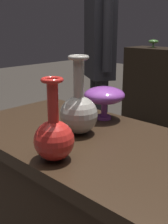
# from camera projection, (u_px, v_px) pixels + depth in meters

# --- Properties ---
(display_plinth) EXTENTS (1.20, 0.64, 0.80)m
(display_plinth) POSITION_uv_depth(u_px,v_px,m) (89.00, 218.00, 1.28)
(display_plinth) COLOR black
(display_plinth) RESTS_ON ground_plane
(vase_centerpiece) EXTENTS (0.16, 0.16, 0.33)m
(vase_centerpiece) POSITION_uv_depth(u_px,v_px,m) (78.00, 111.00, 1.18)
(vase_centerpiece) COLOR gray
(vase_centerpiece) RESTS_ON display_plinth
(vase_tall_behind) EXTENTS (0.14, 0.14, 0.28)m
(vase_tall_behind) POSITION_uv_depth(u_px,v_px,m) (54.00, 136.00, 0.95)
(vase_tall_behind) COLOR red
(vase_tall_behind) RESTS_ON display_plinth
(vase_left_accent) EXTENTS (0.20, 0.20, 0.16)m
(vase_left_accent) POSITION_uv_depth(u_px,v_px,m) (104.00, 96.00, 1.36)
(vase_left_accent) COLOR #7A388E
(vase_left_accent) RESTS_ON display_plinth
(shelf_vase_far_left) EXTENTS (0.12, 0.12, 0.09)m
(shelf_vase_far_left) POSITION_uv_depth(u_px,v_px,m) (153.00, 42.00, 3.31)
(shelf_vase_far_left) COLOR #477A38
(shelf_vase_far_left) RESTS_ON back_display_shelf
(visitor_near_left) EXTENTS (0.41, 0.32, 1.66)m
(visitor_near_left) POSITION_uv_depth(u_px,v_px,m) (99.00, 58.00, 2.32)
(visitor_near_left) COLOR #232328
(visitor_near_left) RESTS_ON ground_plane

